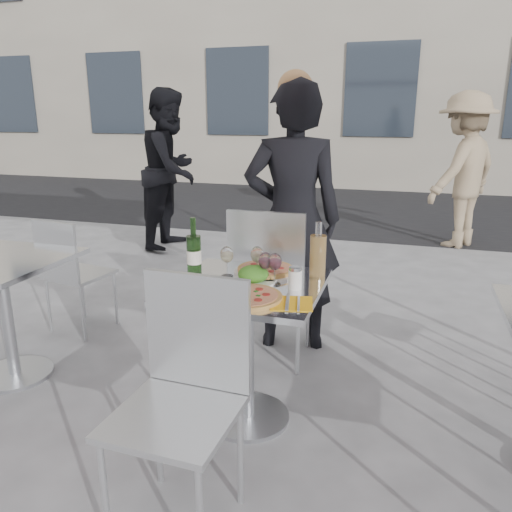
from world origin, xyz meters
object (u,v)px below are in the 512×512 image
(napkin_left, at_px, (173,296))
(pizza_far, at_px, (266,270))
(main_table, at_px, (247,324))
(pizza_near, at_px, (246,297))
(woman_diner, at_px, (293,220))
(sugar_shaker, at_px, (295,278))
(wine_bottle, at_px, (194,252))
(pedestrian_a, at_px, (171,170))
(wineglass_white_b, at_px, (257,256))
(pedestrian_b, at_px, (463,171))
(chair_near, at_px, (185,382))
(side_table_left, at_px, (3,293))
(wineglass_red_a, at_px, (265,262))
(chair_far, at_px, (270,275))
(side_chair_lfar, at_px, (69,267))
(napkin_right, at_px, (292,303))
(carafe, at_px, (318,256))
(wineglass_white_a, at_px, (227,256))
(wineglass_red_b, at_px, (275,263))
(salad_plate, at_px, (253,276))

(napkin_left, bearing_deg, pizza_far, 42.43)
(main_table, relative_size, pizza_near, 2.34)
(main_table, bearing_deg, woman_diner, 89.79)
(sugar_shaker, bearing_deg, wine_bottle, 172.33)
(pedestrian_a, relative_size, napkin_left, 8.40)
(sugar_shaker, xyz_separation_m, wineglass_white_b, (-0.23, 0.13, 0.06))
(pedestrian_b, bearing_deg, chair_near, 17.55)
(side_table_left, distance_m, napkin_left, 1.28)
(pedestrian_a, bearing_deg, wineglass_red_a, -145.61)
(side_table_left, height_order, chair_far, chair_far)
(chair_far, height_order, napkin_left, chair_far)
(pizza_near, distance_m, pizza_far, 0.39)
(side_table_left, relative_size, side_chair_lfar, 0.88)
(side_chair_lfar, distance_m, wineglass_white_b, 1.67)
(side_chair_lfar, bearing_deg, pedestrian_b, -119.81)
(pedestrian_b, bearing_deg, wineglass_white_b, 15.36)
(wine_bottle, bearing_deg, chair_far, 64.49)
(chair_near, height_order, napkin_right, chair_near)
(carafe, distance_m, napkin_left, 0.74)
(sugar_shaker, bearing_deg, wineglass_white_a, 167.81)
(wineglass_red_a, bearing_deg, wine_bottle, 174.05)
(chair_far, relative_size, chair_near, 1.05)
(side_table_left, distance_m, pizza_far, 1.57)
(pedestrian_a, relative_size, wineglass_white_b, 11.64)
(pedestrian_a, xyz_separation_m, carafe, (2.27, -2.95, -0.05))
(pizza_near, relative_size, napkin_left, 1.47)
(wineglass_red_a, relative_size, napkin_right, 0.74)
(pedestrian_b, bearing_deg, pizza_far, 15.46)
(wine_bottle, distance_m, wineglass_red_a, 0.40)
(chair_far, distance_m, wineglass_red_b, 0.66)
(napkin_right, bearing_deg, main_table, 132.80)
(woman_diner, xyz_separation_m, carafe, (0.31, -0.76, -0.01))
(wineglass_white_a, height_order, wineglass_white_b, same)
(wineglass_white_a, distance_m, wineglass_white_b, 0.15)
(napkin_left, bearing_deg, pedestrian_a, 102.53)
(side_chair_lfar, xyz_separation_m, carafe, (1.85, -0.46, 0.36))
(chair_near, xyz_separation_m, woman_diner, (0.04, 1.60, 0.31))
(side_table_left, bearing_deg, chair_far, 22.97)
(chair_near, relative_size, pizza_far, 2.90)
(side_table_left, xyz_separation_m, chair_near, (1.47, -0.65, 0.03))
(main_table, xyz_separation_m, salad_plate, (0.03, 0.02, 0.25))
(main_table, xyz_separation_m, pizza_near, (0.06, -0.20, 0.22))
(chair_near, bearing_deg, napkin_right, 58.53)
(pedestrian_a, xyz_separation_m, salad_plate, (1.99, -3.12, -0.13))
(wine_bottle, height_order, napkin_left, wine_bottle)
(side_chair_lfar, bearing_deg, wineglass_white_b, 170.46)
(chair_far, bearing_deg, wine_bottle, 62.20)
(salad_plate, distance_m, wineglass_red_b, 0.13)
(pizza_far, distance_m, sugar_shaker, 0.28)
(main_table, relative_size, woman_diner, 0.43)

